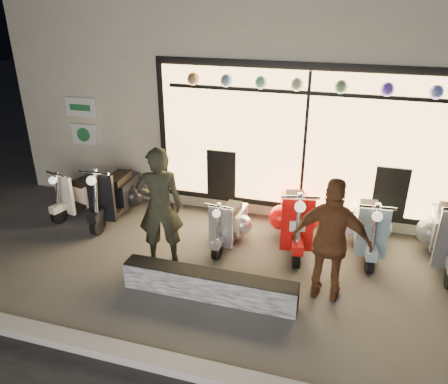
# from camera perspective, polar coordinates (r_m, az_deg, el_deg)

# --- Properties ---
(ground) EXTENTS (40.00, 40.00, 0.00)m
(ground) POSITION_cam_1_polar(r_m,az_deg,el_deg) (6.78, 0.68, -10.40)
(ground) COLOR #383533
(ground) RESTS_ON ground
(kerb) EXTENTS (40.00, 0.25, 0.12)m
(kerb) POSITION_cam_1_polar(r_m,az_deg,el_deg) (5.30, -5.72, -21.75)
(kerb) COLOR slate
(kerb) RESTS_ON ground
(shop_building) EXTENTS (10.20, 6.23, 4.20)m
(shop_building) POSITION_cam_1_polar(r_m,az_deg,el_deg) (10.60, 8.42, 14.59)
(shop_building) COLOR beige
(shop_building) RESTS_ON ground
(graffiti_barrier) EXTENTS (2.46, 0.28, 0.40)m
(graffiti_barrier) POSITION_cam_1_polar(r_m,az_deg,el_deg) (6.19, -1.95, -12.03)
(graffiti_barrier) COLOR black
(graffiti_barrier) RESTS_ON ground
(scooter_silver) EXTENTS (0.44, 1.23, 0.88)m
(scooter_silver) POSITION_cam_1_polar(r_m,az_deg,el_deg) (7.43, 0.84, -3.86)
(scooter_silver) COLOR black
(scooter_silver) RESTS_ON ground
(scooter_red) EXTENTS (0.70, 1.58, 1.12)m
(scooter_red) POSITION_cam_1_polar(r_m,az_deg,el_deg) (7.47, 9.22, -3.17)
(scooter_red) COLOR black
(scooter_red) RESTS_ON ground
(scooter_black) EXTENTS (0.51, 1.54, 1.11)m
(scooter_black) POSITION_cam_1_polar(r_m,az_deg,el_deg) (8.50, -13.70, -0.07)
(scooter_black) COLOR black
(scooter_black) RESTS_ON ground
(scooter_cream) EXTENTS (0.65, 1.30, 0.93)m
(scooter_cream) POSITION_cam_1_polar(r_m,az_deg,el_deg) (8.87, -17.56, 0.00)
(scooter_cream) COLOR black
(scooter_cream) RESTS_ON ground
(scooter_blue) EXTENTS (0.51, 1.45, 1.04)m
(scooter_blue) POSITION_cam_1_polar(r_m,az_deg,el_deg) (7.57, 18.34, -4.08)
(scooter_blue) COLOR black
(scooter_blue) RESTS_ON ground
(scooter_grey) EXTENTS (0.55, 1.62, 1.16)m
(scooter_grey) POSITION_cam_1_polar(r_m,az_deg,el_deg) (7.73, 27.27, -4.66)
(scooter_grey) COLOR black
(scooter_grey) RESTS_ON ground
(man) EXTENTS (0.80, 0.67, 1.89)m
(man) POSITION_cam_1_polar(r_m,az_deg,el_deg) (6.67, -8.37, -1.89)
(man) COLOR black
(man) RESTS_ON ground
(woman) EXTENTS (1.08, 0.52, 1.78)m
(woman) POSITION_cam_1_polar(r_m,az_deg,el_deg) (5.98, 13.87, -6.29)
(woman) COLOR brown
(woman) RESTS_ON ground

